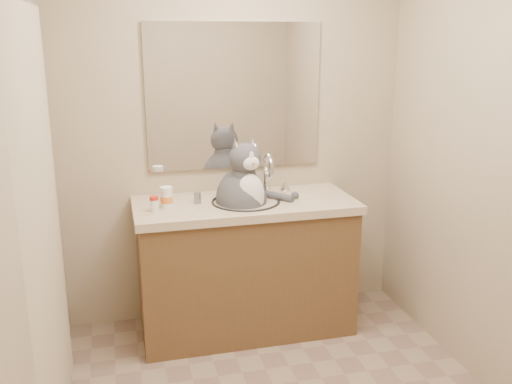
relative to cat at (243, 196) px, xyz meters
The scene contains 8 objects.
room 1.00m from the cat, 88.93° to the right, with size 2.22×2.52×2.42m.
vanity 0.45m from the cat, 44.22° to the left, with size 1.34×0.59×1.12m.
mirror 0.63m from the cat, 86.47° to the left, with size 1.10×0.02×0.90m, color white.
shower_curtain 1.34m from the cat, 140.64° to the right, with size 0.02×1.30×1.93m.
cat is the anchor object (origin of this frame).
pill_bottle_redcap 0.53m from the cat, behind, with size 0.06×0.06×0.09m.
pill_bottle_orange 0.46m from the cat, behind, with size 0.09×0.09×0.12m.
grey_canister 0.27m from the cat, behind, with size 0.05×0.05×0.07m.
Camera 1 is at (-0.75, -2.26, 1.83)m, focal length 40.00 mm.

